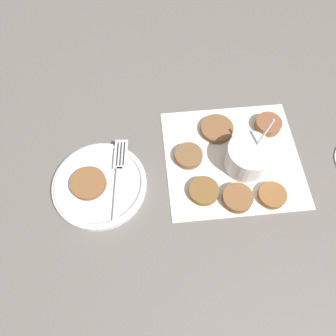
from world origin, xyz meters
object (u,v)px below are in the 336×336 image
(fork, at_px, (120,168))
(serving_plate, at_px, (100,184))
(fritter_on_plate, at_px, (88,183))
(sauce_bowl, at_px, (248,158))

(fork, bearing_deg, serving_plate, -146.27)
(fritter_on_plate, distance_m, fork, 0.07)
(serving_plate, distance_m, fork, 0.06)
(fritter_on_plate, bearing_deg, fork, 26.71)
(serving_plate, xyz_separation_m, fork, (0.05, 0.03, 0.01))
(fork, bearing_deg, fritter_on_plate, -153.29)
(sauce_bowl, relative_size, serving_plate, 0.62)
(serving_plate, height_order, fork, fork)
(serving_plate, bearing_deg, fork, 33.73)
(sauce_bowl, bearing_deg, fritter_on_plate, -175.09)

